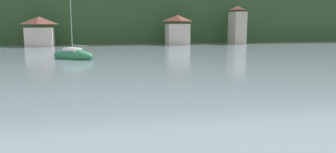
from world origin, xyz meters
The scene contains 5 objects.
wooded_hillside centered at (-19.40, 143.72, 8.70)m, with size 352.00×73.45×55.03m.
shore_building_westcentral centered at (-15.46, 95.32, 3.15)m, with size 5.92×5.01×6.45m.
shore_building_central centered at (15.46, 95.06, 3.41)m, with size 5.40×4.47×7.02m.
shore_building_eastcentral centered at (30.92, 95.21, 4.56)m, with size 3.19×4.78×9.37m.
sailboat_far_10 centered at (-7.15, 65.24, 0.46)m, with size 6.66×6.40×9.25m.
Camera 1 is at (-4.72, 20.00, 4.31)m, focal length 34.60 mm.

